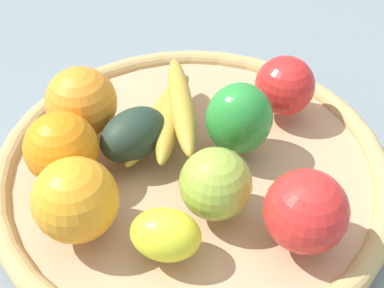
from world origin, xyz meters
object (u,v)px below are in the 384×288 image
orange_1 (61,148)px  avocado (133,134)px  lemon_0 (166,235)px  apple_1 (306,211)px  apple_0 (285,86)px  orange_0 (81,102)px  orange_2 (76,200)px  apple_2 (216,184)px  banana_bunch (171,110)px  bell_pepper (239,119)px

orange_1 → avocado: size_ratio=0.95×
orange_1 → avocado: bearing=36.2°
orange_1 → lemon_0: bearing=-30.7°
apple_1 → apple_0: bearing=98.8°
orange_0 → apple_1: bearing=-23.5°
apple_1 → apple_0: apple_1 is taller
orange_2 → apple_2: (0.13, 0.05, -0.00)m
apple_1 → banana_bunch: bearing=139.4°
bell_pepper → orange_1: bell_pepper is taller
lemon_0 → apple_1: apple_1 is taller
bell_pepper → orange_1: size_ratio=1.09×
orange_1 → apple_2: (0.17, -0.02, -0.00)m
banana_bunch → apple_0: (0.13, 0.06, 0.01)m
lemon_0 → apple_2: 0.07m
avocado → lemon_0: bearing=-62.2°
orange_0 → bell_pepper: bearing=1.1°
apple_2 → orange_0: bearing=151.9°
apple_0 → apple_2: size_ratio=1.00×
orange_1 → banana_bunch: bearing=46.2°
avocado → orange_2: bearing=-101.8°
lemon_0 → orange_2: orange_2 is taller
orange_1 → apple_0: orange_1 is taller
lemon_0 → orange_1: (-0.13, 0.08, 0.01)m
avocado → apple_0: apple_0 is taller
banana_bunch → avocado: (-0.03, -0.05, 0.00)m
lemon_0 → apple_0: 0.25m
lemon_0 → bell_pepper: 0.16m
banana_bunch → orange_2: bearing=-108.2°
bell_pepper → banana_bunch: bearing=-31.3°
orange_0 → apple_0: bearing=19.9°
orange_1 → apple_1: size_ratio=0.98×
bell_pepper → banana_bunch: size_ratio=0.47×
apple_1 → orange_0: bearing=156.5°
banana_bunch → apple_1: apple_1 is taller
lemon_0 → orange_2: size_ratio=0.81×
bell_pepper → apple_2: bell_pepper is taller
avocado → orange_0: size_ratio=1.00×
orange_1 → avocado: 0.08m
banana_bunch → orange_0: 0.10m
apple_2 → orange_0: 0.19m
banana_bunch → orange_2: size_ratio=2.19×
banana_bunch → bell_pepper: bearing=-13.8°
apple_2 → orange_1: bearing=174.3°
orange_2 → avocado: bearing=78.2°
lemon_0 → orange_0: size_ratio=0.81×
apple_0 → orange_0: (-0.23, -0.08, 0.00)m
bell_pepper → orange_2: bell_pepper is taller
apple_2 → lemon_0: bearing=-121.1°
apple_1 → apple_0: size_ratio=1.09×
lemon_0 → banana_bunch: (-0.03, 0.18, 0.00)m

